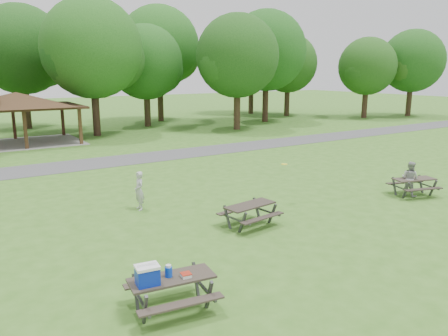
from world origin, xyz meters
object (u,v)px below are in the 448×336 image
frisbee_thrower (139,191)px  picnic_table_near (164,281)px  frisbee_catcher (410,179)px  picnic_table_middle (250,209)px

frisbee_thrower → picnic_table_near: bearing=-16.3°
frisbee_catcher → frisbee_thrower: bearing=61.3°
picnic_table_near → frisbee_thrower: (2.36, 7.27, -0.00)m
picnic_table_near → frisbee_catcher: bearing=12.3°
picnic_table_near → picnic_table_middle: picnic_table_near is taller
picnic_table_middle → frisbee_thrower: bearing=123.5°
picnic_table_middle → frisbee_thrower: (-2.51, 3.79, 0.16)m
picnic_table_middle → frisbee_thrower: 4.55m
picnic_table_middle → frisbee_thrower: size_ratio=1.35×
frisbee_catcher → picnic_table_middle: bearing=79.5°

